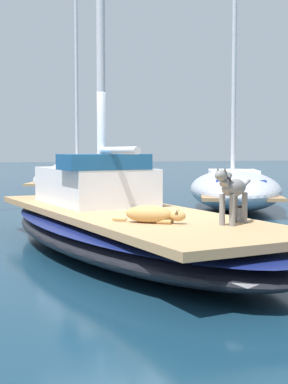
# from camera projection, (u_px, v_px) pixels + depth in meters

# --- Properties ---
(ground_plane) EXTENTS (120.00, 120.00, 0.00)m
(ground_plane) POSITION_uv_depth(u_px,v_px,m) (126.00, 254.00, 8.39)
(ground_plane) COLOR #143347
(sailboat_main) EXTENTS (3.89, 7.59, 0.66)m
(sailboat_main) POSITION_uv_depth(u_px,v_px,m) (125.00, 232.00, 8.36)
(sailboat_main) COLOR black
(sailboat_main) RESTS_ON ground
(cabin_house) EXTENTS (1.81, 2.46, 0.84)m
(cabin_house) POSITION_uv_depth(u_px,v_px,m) (96.00, 183.00, 9.29)
(cabin_house) COLOR silver
(cabin_house) RESTS_ON sailboat_main
(dog_grey) EXTENTS (0.77, 0.67, 0.70)m
(dog_grey) POSITION_uv_depth(u_px,v_px,m) (232.00, 190.00, 6.75)
(dog_grey) COLOR gray
(dog_grey) RESTS_ON sailboat_main
(dog_tan) EXTENTS (0.84, 0.60, 0.22)m
(dog_tan) POSITION_uv_depth(u_px,v_px,m) (152.00, 214.00, 6.90)
(dog_tan) COLOR tan
(dog_tan) RESTS_ON sailboat_main
(deck_winch) EXTENTS (0.16, 0.16, 0.21)m
(deck_winch) POSITION_uv_depth(u_px,v_px,m) (238.00, 214.00, 7.05)
(deck_winch) COLOR #B7B7BC
(deck_winch) RESTS_ON sailboat_main
(moored_boat_starboard_side) EXTENTS (4.17, 6.14, 6.11)m
(moored_boat_starboard_side) POSITION_uv_depth(u_px,v_px,m) (234.00, 188.00, 14.80)
(moored_boat_starboard_side) COLOR #B2B7C1
(moored_boat_starboard_side) RESTS_ON ground
(moored_boat_far_astern) EXTENTS (4.73, 7.75, 7.32)m
(moored_boat_far_astern) POSITION_uv_depth(u_px,v_px,m) (73.00, 176.00, 20.69)
(moored_boat_far_astern) COLOR #B2B7C1
(moored_boat_far_astern) RESTS_ON ground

